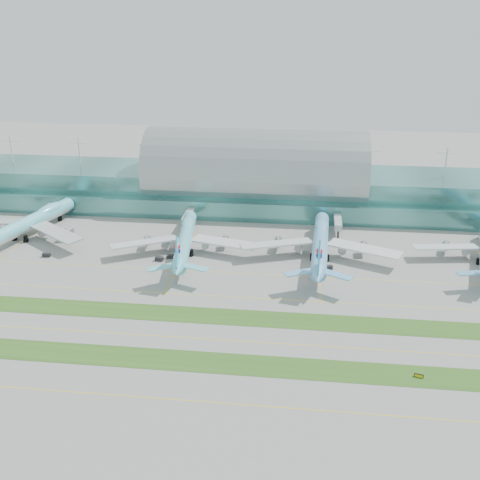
# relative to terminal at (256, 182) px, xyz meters

# --- Properties ---
(ground) EXTENTS (700.00, 700.00, 0.00)m
(ground) POSITION_rel_terminal_xyz_m (-0.01, -128.79, -14.23)
(ground) COLOR gray
(ground) RESTS_ON ground
(terminal) EXTENTS (340.00, 69.10, 36.00)m
(terminal) POSITION_rel_terminal_xyz_m (0.00, 0.00, 0.00)
(terminal) COLOR #3D7A75
(terminal) RESTS_ON ground
(grass_strip_near) EXTENTS (420.00, 12.00, 0.08)m
(grass_strip_near) POSITION_rel_terminal_xyz_m (-0.01, -156.79, -14.19)
(grass_strip_near) COLOR #2D591E
(grass_strip_near) RESTS_ON ground
(grass_strip_far) EXTENTS (420.00, 12.00, 0.08)m
(grass_strip_far) POSITION_rel_terminal_xyz_m (-0.01, -126.79, -14.19)
(grass_strip_far) COLOR #2D591E
(grass_strip_far) RESTS_ON ground
(taxiline_a) EXTENTS (420.00, 0.35, 0.01)m
(taxiline_a) POSITION_rel_terminal_xyz_m (-0.01, -176.79, -14.22)
(taxiline_a) COLOR yellow
(taxiline_a) RESTS_ON ground
(taxiline_b) EXTENTS (420.00, 0.35, 0.01)m
(taxiline_b) POSITION_rel_terminal_xyz_m (-0.01, -142.79, -14.22)
(taxiline_b) COLOR yellow
(taxiline_b) RESTS_ON ground
(taxiline_c) EXTENTS (420.00, 0.35, 0.01)m
(taxiline_c) POSITION_rel_terminal_xyz_m (-0.01, -110.79, -14.22)
(taxiline_c) COLOR yellow
(taxiline_c) RESTS_ON ground
(taxiline_d) EXTENTS (420.00, 0.35, 0.01)m
(taxiline_d) POSITION_rel_terminal_xyz_m (-0.01, -88.79, -14.22)
(taxiline_d) COLOR yellow
(taxiline_d) RESTS_ON ground
(airliner_a) EXTENTS (71.41, 82.48, 23.04)m
(airliner_a) POSITION_rel_terminal_xyz_m (-105.55, -60.49, -7.12)
(airliner_a) COLOR #6CDDEF
(airliner_a) RESTS_ON ground
(airliner_b) EXTENTS (66.82, 76.33, 21.01)m
(airliner_b) POSITION_rel_terminal_xyz_m (-25.62, -69.18, -7.75)
(airliner_b) COLOR #68D3E6
(airliner_b) RESTS_ON ground
(airliner_c) EXTENTS (71.59, 81.21, 22.37)m
(airliner_c) POSITION_rel_terminal_xyz_m (35.24, -67.29, -7.33)
(airliner_c) COLOR #6CB7EF
(airliner_c) RESTS_ON ground
(gse_b) EXTENTS (3.70, 2.06, 1.76)m
(gse_b) POSITION_rel_terminal_xyz_m (-86.48, -81.76, -13.35)
(gse_b) COLOR black
(gse_b) RESTS_ON ground
(gse_c) EXTENTS (4.23, 2.33, 1.47)m
(gse_c) POSITION_rel_terminal_xyz_m (-30.58, -76.76, -13.49)
(gse_c) COLOR black
(gse_c) RESTS_ON ground
(gse_d) EXTENTS (3.78, 2.71, 1.81)m
(gse_d) POSITION_rel_terminal_xyz_m (-35.14, -80.08, -13.32)
(gse_d) COLOR black
(gse_d) RESTS_ON ground
(gse_e) EXTENTS (4.21, 2.95, 1.61)m
(gse_e) POSITION_rel_terminal_xyz_m (35.77, -89.55, -13.42)
(gse_e) COLOR gold
(gse_e) RESTS_ON ground
(gse_f) EXTENTS (3.72, 2.59, 1.65)m
(gse_f) POSITION_rel_terminal_xyz_m (38.90, -80.26, -13.40)
(gse_f) COLOR black
(gse_f) RESTS_ON ground
(taxiway_sign_east) EXTENTS (2.85, 1.05, 1.22)m
(taxiway_sign_east) POSITION_rel_terminal_xyz_m (64.85, -157.27, -13.62)
(taxiway_sign_east) COLOR black
(taxiway_sign_east) RESTS_ON ground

